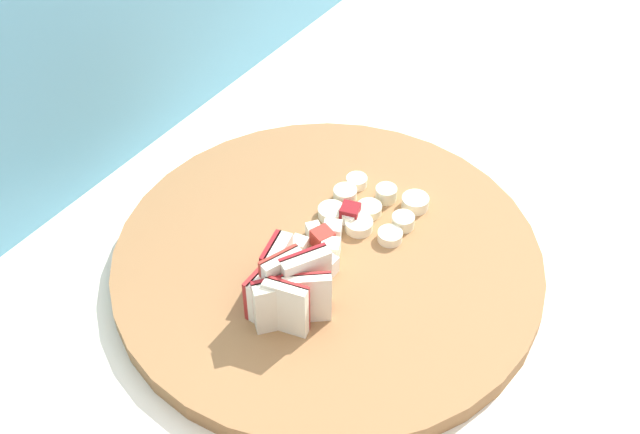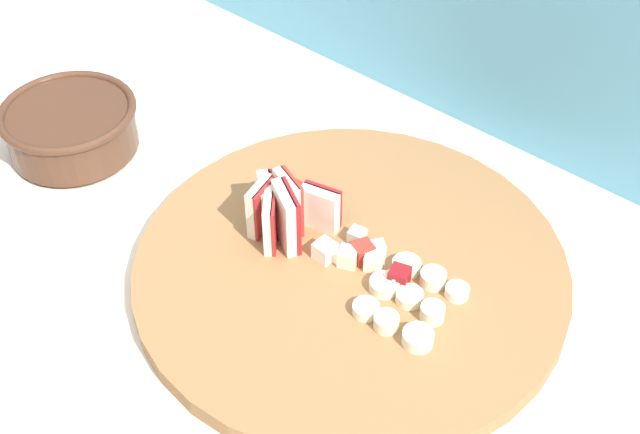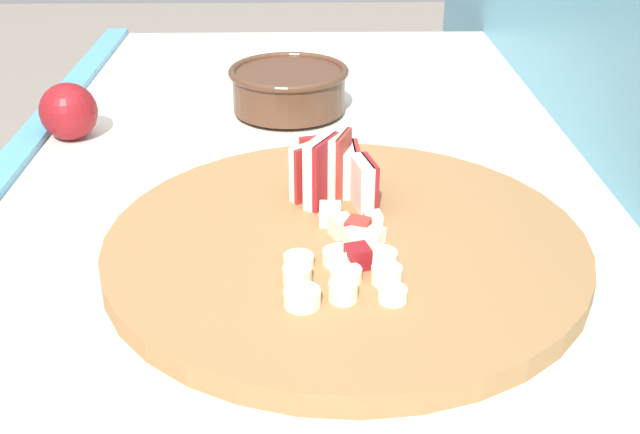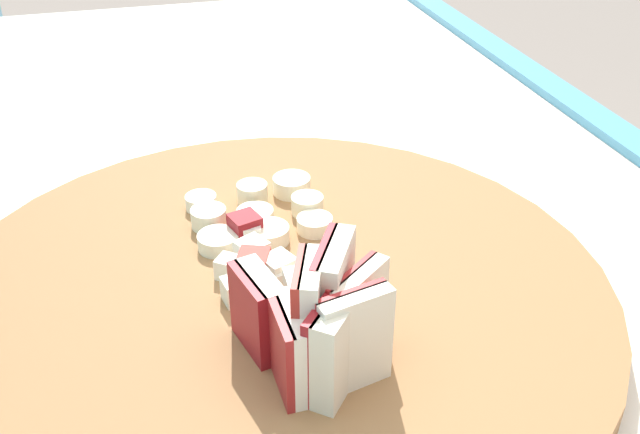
{
  "view_description": "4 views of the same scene",
  "coord_description": "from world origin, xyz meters",
  "px_view_note": "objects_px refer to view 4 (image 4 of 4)",
  "views": [
    {
      "loc": [
        -0.45,
        -0.27,
        1.5
      ],
      "look_at": [
        0.04,
        0.07,
        0.93
      ],
      "focal_mm": 45.52,
      "sensor_mm": 36.0,
      "label": 1
    },
    {
      "loc": [
        0.38,
        -0.4,
        1.51
      ],
      "look_at": [
        -0.02,
        0.06,
        0.93
      ],
      "focal_mm": 46.64,
      "sensor_mm": 36.0,
      "label": 2
    },
    {
      "loc": [
        0.64,
        0.02,
        1.24
      ],
      "look_at": [
        0.04,
        0.03,
        0.93
      ],
      "focal_mm": 43.73,
      "sensor_mm": 36.0,
      "label": 3
    },
    {
      "loc": [
        -0.36,
        0.12,
        1.18
      ],
      "look_at": [
        0.04,
        0.02,
        0.93
      ],
      "focal_mm": 41.53,
      "sensor_mm": 36.0,
      "label": 4
    }
  ],
  "objects_px": {
    "apple_wedge_fan": "(318,324)",
    "apple_dice_pile": "(261,262)",
    "banana_slice_rows": "(259,212)",
    "cutting_board": "(273,295)"
  },
  "relations": [
    {
      "from": "apple_wedge_fan",
      "to": "apple_dice_pile",
      "type": "bearing_deg",
      "value": 8.0
    },
    {
      "from": "apple_wedge_fan",
      "to": "banana_slice_rows",
      "type": "bearing_deg",
      "value": 0.39
    },
    {
      "from": "apple_wedge_fan",
      "to": "banana_slice_rows",
      "type": "xyz_separation_m",
      "value": [
        0.16,
        0.0,
        -0.02
      ]
    },
    {
      "from": "banana_slice_rows",
      "to": "cutting_board",
      "type": "bearing_deg",
      "value": 174.87
    },
    {
      "from": "cutting_board",
      "to": "apple_wedge_fan",
      "type": "relative_size",
      "value": 5.0
    },
    {
      "from": "banana_slice_rows",
      "to": "apple_wedge_fan",
      "type": "bearing_deg",
      "value": -179.61
    },
    {
      "from": "cutting_board",
      "to": "apple_dice_pile",
      "type": "xyz_separation_m",
      "value": [
        0.01,
        0.01,
        0.02
      ]
    },
    {
      "from": "cutting_board",
      "to": "apple_dice_pile",
      "type": "bearing_deg",
      "value": 24.04
    },
    {
      "from": "apple_wedge_fan",
      "to": "apple_dice_pile",
      "type": "distance_m",
      "value": 0.1
    },
    {
      "from": "cutting_board",
      "to": "banana_slice_rows",
      "type": "bearing_deg",
      "value": -5.13
    }
  ]
}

